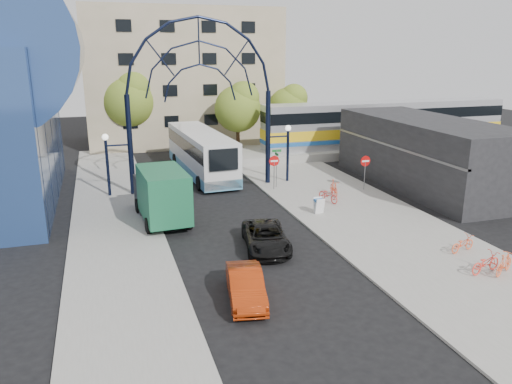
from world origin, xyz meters
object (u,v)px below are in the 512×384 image
object	(u,v)px
do_not_enter_sign	(365,164)
bike_far_c	(463,244)
street_name_sign	(277,160)
tree_north_a	(239,106)
city_bus	(201,152)
bike_far_b	(504,264)
tree_north_c	(290,105)
green_truck	(161,194)
bike_near_b	(334,188)
bike_far_a	(486,263)
bike_near_a	(328,195)
tree_north_b	(129,98)
sandwich_board	(319,204)
train_car	(386,123)
black_suv	(266,237)
red_sedan	(246,286)
gateway_arch	(200,69)
stop_sign	(274,164)

from	to	relation	value
do_not_enter_sign	bike_far_c	size ratio (longest dim) A/B	1.53
street_name_sign	tree_north_a	xyz separation A→B (m)	(0.92, 13.33, 2.48)
city_bus	bike_far_b	world-z (taller)	city_bus
tree_north_c	green_truck	bearing A→B (deg)	-128.43
bike_near_b	bike_far_a	bearing A→B (deg)	-74.64
tree_north_c	bike_near_a	size ratio (longest dim) A/B	3.62
street_name_sign	tree_north_b	bearing A→B (deg)	117.65
bike_near_a	bike_far_c	bearing A→B (deg)	-90.89
bike_near_b	bike_far_c	size ratio (longest dim) A/B	1.09
sandwich_board	tree_north_b	world-z (taller)	tree_north_b
train_car	bike_far_b	xyz separation A→B (m)	(-10.05, -26.47, -2.28)
do_not_enter_sign	black_suv	bearing A→B (deg)	-141.38
street_name_sign	red_sedan	world-z (taller)	street_name_sign
city_bus	tree_north_c	bearing A→B (deg)	36.69
black_suv	bike_near_b	bearing A→B (deg)	55.12
black_suv	red_sedan	distance (m)	5.53
tree_north_c	green_truck	distance (m)	25.72
do_not_enter_sign	sandwich_board	size ratio (longest dim) A/B	2.51
bike_far_a	city_bus	bearing A→B (deg)	7.73
red_sedan	bike_near_b	bearing A→B (deg)	60.95
red_sedan	bike_near_a	distance (m)	14.30
gateway_arch	stop_sign	xyz separation A→B (m)	(4.80, -2.00, -6.56)
tree_north_a	green_truck	distance (m)	20.79
tree_north_a	green_truck	bearing A→B (deg)	-118.76
bike_far_a	street_name_sign	bearing A→B (deg)	0.92
green_truck	bike_far_c	size ratio (longest dim) A/B	4.10
sandwich_board	green_truck	bearing A→B (deg)	168.48
street_name_sign	bike_far_b	bearing A→B (deg)	-74.44
city_bus	tree_north_a	bearing A→B (deg)	51.27
bike_far_a	bike_far_b	xyz separation A→B (m)	(0.70, -0.37, 0.02)
red_sedan	black_suv	bearing A→B (deg)	72.68
bike_near_b	tree_north_c	bearing A→B (deg)	89.39
black_suv	bike_near_b	xyz separation A→B (m)	(7.51, 7.50, 0.01)
train_car	city_bus	xyz separation A→B (m)	(-19.19, -3.45, -1.07)
sandwich_board	bike_far_c	bearing A→B (deg)	-60.72
red_sedan	street_name_sign	bearing A→B (deg)	75.93
train_car	stop_sign	bearing A→B (deg)	-146.66
gateway_arch	tree_north_b	world-z (taller)	gateway_arch
do_not_enter_sign	bike_far_c	bearing A→B (deg)	-95.18
train_car	do_not_enter_sign	bearing A→B (deg)	-126.87
bike_near_a	bike_near_b	bearing A→B (deg)	34.62
bike_far_c	tree_north_c	bearing A→B (deg)	-18.57
stop_sign	train_car	xyz separation A→B (m)	(15.20, 10.00, 0.91)
tree_north_b	bike_near_b	xyz separation A→B (m)	(12.14, -20.62, -4.62)
train_car	bike_far_b	world-z (taller)	train_car
bike_near_b	bike_far_c	bearing A→B (deg)	-70.27
stop_sign	sandwich_board	distance (m)	6.20
tree_north_a	sandwich_board	bearing A→B (deg)	-91.50
black_suv	bike_far_a	xyz separation A→B (m)	(8.51, -5.91, -0.04)
stop_sign	tree_north_a	xyz separation A→B (m)	(1.32, 13.93, 2.61)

